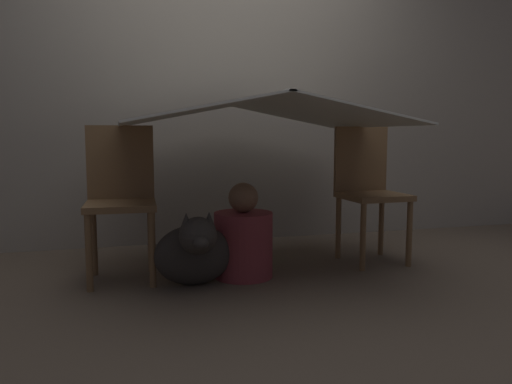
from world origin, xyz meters
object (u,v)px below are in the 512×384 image
object	(u,v)px
chair_left	(121,194)
person_front	(243,240)
chair_right	(368,187)
dog	(195,250)

from	to	relation	value
chair_left	person_front	xyz separation A→B (m)	(0.68, -0.17, -0.27)
chair_left	chair_right	distance (m)	1.57
chair_left	chair_right	xyz separation A→B (m)	(1.57, 0.00, 0.00)
chair_right	person_front	size ratio (longest dim) A/B	1.59
chair_right	person_front	bearing A→B (deg)	-171.05
chair_right	chair_left	bearing A→B (deg)	178.08
chair_left	dog	bearing A→B (deg)	-36.10
chair_left	dog	world-z (taller)	chair_left
chair_left	person_front	bearing A→B (deg)	-11.89
chair_right	dog	xyz separation A→B (m)	(-1.19, -0.30, -0.28)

